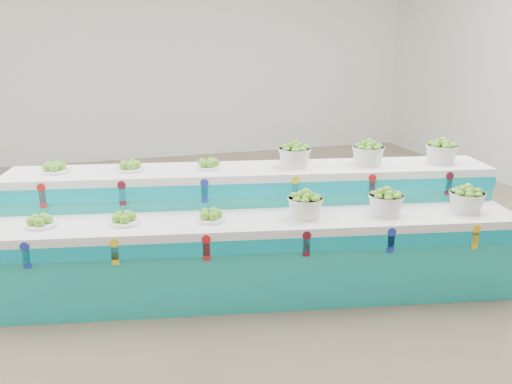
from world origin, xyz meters
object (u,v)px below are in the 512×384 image
Objects in this scene: plate_upper_mid at (130,165)px; basket_upper_right at (442,151)px; basket_lower_left at (305,205)px; display_stand at (256,231)px.

plate_upper_mid is 2.89m from basket_upper_right.
basket_lower_left is 1.00× the size of basket_upper_right.
basket_upper_right reaches higher than basket_lower_left.
basket_lower_left is 1.18× the size of plate_upper_mid.
basket_upper_right is (2.84, -0.55, 0.06)m from plate_upper_mid.
display_stand is 0.57m from basket_lower_left.
plate_upper_mid is at bearing 166.08° from display_stand.
plate_upper_mid is at bearing 169.11° from basket_upper_right.
basket_lower_left is (0.33, -0.34, 0.32)m from display_stand.
basket_lower_left is at bearing -169.66° from basket_upper_right.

